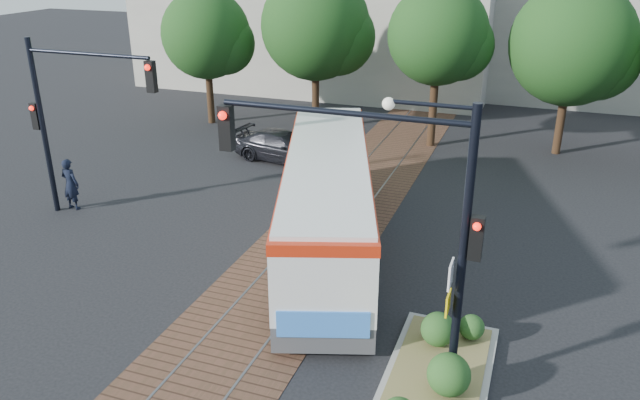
{
  "coord_description": "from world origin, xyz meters",
  "views": [
    {
      "loc": [
        6.17,
        -11.81,
        8.86
      ],
      "look_at": [
        0.24,
        4.47,
        1.6
      ],
      "focal_mm": 35.0,
      "sensor_mm": 36.0,
      "label": 1
    }
  ],
  "objects": [
    {
      "name": "ground",
      "position": [
        0.0,
        0.0,
        0.0
      ],
      "size": [
        120.0,
        120.0,
        0.0
      ],
      "primitive_type": "plane",
      "color": "black",
      "rests_on": "ground"
    },
    {
      "name": "trackbed",
      "position": [
        0.0,
        4.0,
        0.01
      ],
      "size": [
        3.6,
        40.0,
        0.02
      ],
      "color": "brown",
      "rests_on": "ground"
    },
    {
      "name": "tree_row",
      "position": [
        1.21,
        16.42,
        4.85
      ],
      "size": [
        26.4,
        5.6,
        7.67
      ],
      "color": "#382314",
      "rests_on": "ground"
    },
    {
      "name": "warehouses",
      "position": [
        -0.53,
        28.75,
        3.81
      ],
      "size": [
        40.0,
        13.0,
        8.0
      ],
      "color": "#ADA899",
      "rests_on": "ground"
    },
    {
      "name": "city_bus",
      "position": [
        0.43,
        4.58,
        1.7
      ],
      "size": [
        5.9,
        11.52,
        3.04
      ],
      "rotation": [
        0.0,
        0.0,
        0.32
      ],
      "color": "#464649",
      "rests_on": "ground"
    },
    {
      "name": "traffic_island",
      "position": [
        4.82,
        -0.9,
        0.33
      ],
      "size": [
        2.2,
        5.2,
        1.13
      ],
      "color": "gray",
      "rests_on": "ground"
    },
    {
      "name": "signal_pole_main",
      "position": [
        3.86,
        -0.81,
        4.16
      ],
      "size": [
        5.49,
        0.46,
        6.0
      ],
      "color": "black",
      "rests_on": "ground"
    },
    {
      "name": "signal_pole_left",
      "position": [
        -8.37,
        4.0,
        3.86
      ],
      "size": [
        4.99,
        0.34,
        6.0
      ],
      "color": "black",
      "rests_on": "ground"
    },
    {
      "name": "officer",
      "position": [
        -9.05,
        4.32,
        0.93
      ],
      "size": [
        0.7,
        0.49,
        1.86
      ],
      "primitive_type": "imported",
      "rotation": [
        0.0,
        0.0,
        3.08
      ],
      "color": "black",
      "rests_on": "ground"
    },
    {
      "name": "parked_car",
      "position": [
        -4.08,
        11.69,
        0.64
      ],
      "size": [
        4.61,
        2.37,
        1.28
      ],
      "primitive_type": "imported",
      "rotation": [
        0.0,
        0.0,
        1.44
      ],
      "color": "black",
      "rests_on": "ground"
    }
  ]
}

